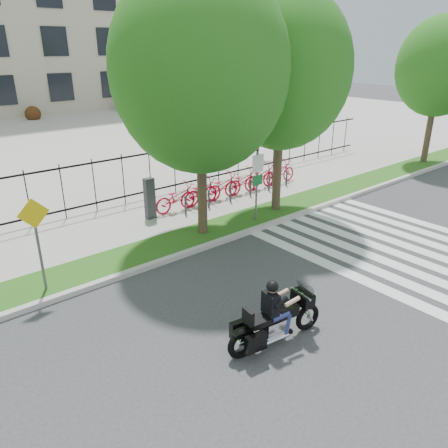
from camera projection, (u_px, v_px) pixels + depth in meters
ground at (302, 304)px, 10.92m from camera, size 120.00×120.00×0.00m
curb at (203, 247)px, 13.80m from camera, size 60.00×0.20×0.15m
grass_verge at (187, 239)px, 14.40m from camera, size 60.00×1.50×0.15m
sidewalk at (148, 218)px, 16.18m from camera, size 60.00×3.50×0.15m
plaza at (10, 143)px, 28.65m from camera, size 80.00×34.00×0.10m
crosswalk_stripes at (403, 250)px, 13.78m from camera, size 5.70×8.00×0.01m
iron_fence at (123, 179)px, 17.01m from camera, size 30.00×0.06×2.00m
lamp_post_right at (259, 100)px, 24.15m from camera, size 1.06×0.70×4.25m
street_tree_1 at (200, 70)px, 12.79m from camera, size 5.33×5.33×8.24m
street_tree_2 at (282, 70)px, 14.92m from camera, size 4.77×4.77×7.81m
street_tree_3 at (440, 67)px, 21.83m from camera, size 4.27×4.27×7.31m
bike_share_station at (232, 184)px, 18.06m from camera, size 7.85×0.88×1.50m
sign_pole_regulatory at (257, 178)px, 15.15m from camera, size 0.50×0.09×2.50m
sign_pole_warning at (36, 232)px, 10.70m from camera, size 0.78×0.09×2.49m
motorcycle_rider at (276, 318)px, 9.27m from camera, size 2.44×0.86×1.89m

